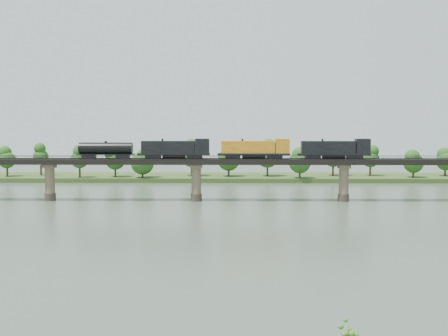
{
  "coord_description": "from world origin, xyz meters",
  "views": [
    {
      "loc": [
        9.65,
        -121.33,
        21.94
      ],
      "look_at": [
        7.54,
        30.0,
        9.0
      ],
      "focal_mm": 45.0,
      "sensor_mm": 36.0,
      "label": 1
    }
  ],
  "objects": [
    {
      "name": "bridge_superstructure",
      "position": [
        0.0,
        30.0,
        11.79
      ],
      "size": [
        220.0,
        4.9,
        0.75
      ],
      "color": "black",
      "rests_on": "bridge"
    },
    {
      "name": "far_bank",
      "position": [
        0.0,
        85.0,
        0.8
      ],
      "size": [
        300.0,
        24.0,
        1.6
      ],
      "primitive_type": "cube",
      "color": "#2F471C",
      "rests_on": "ground"
    },
    {
      "name": "freight_train",
      "position": [
        8.55,
        30.0,
        14.1
      ],
      "size": [
        79.15,
        3.08,
        5.45
      ],
      "color": "black",
      "rests_on": "bridge"
    },
    {
      "name": "bridge",
      "position": [
        0.0,
        30.0,
        5.46
      ],
      "size": [
        236.0,
        30.0,
        11.5
      ],
      "color": "#473A2D",
      "rests_on": "ground"
    },
    {
      "name": "ground",
      "position": [
        0.0,
        0.0,
        0.0
      ],
      "size": [
        400.0,
        400.0,
        0.0
      ],
      "primitive_type": "plane",
      "color": "#3A4838",
      "rests_on": "ground"
    },
    {
      "name": "sapling",
      "position": [
        20.16,
        -72.0,
        2.9
      ],
      "size": [
        1.14,
        1.14,
        2.67
      ],
      "rotation": [
        0.0,
        0.0,
        -0.2
      ],
      "color": "brown",
      "rests_on": "near_bank"
    },
    {
      "name": "far_treeline",
      "position": [
        -8.21,
        80.52,
        8.83
      ],
      "size": [
        289.06,
        17.54,
        13.6
      ],
      "color": "#382619",
      "rests_on": "far_bank"
    }
  ]
}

